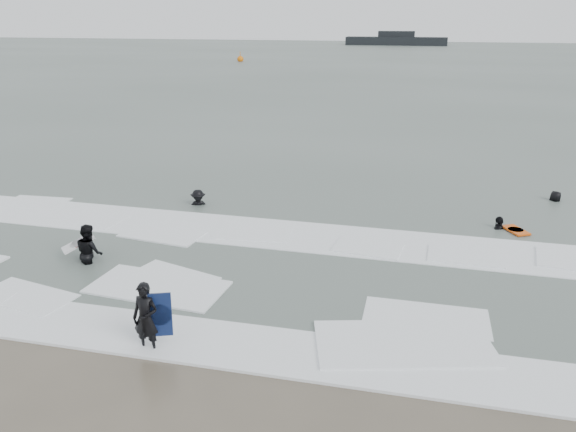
% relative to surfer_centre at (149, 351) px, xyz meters
% --- Properties ---
extents(ground, '(320.00, 320.00, 0.00)m').
position_rel_surfer_centre_xyz_m(ground, '(1.56, 1.20, 0.00)').
color(ground, brown).
rests_on(ground, ground).
extents(sea, '(320.00, 320.00, 0.00)m').
position_rel_surfer_centre_xyz_m(sea, '(1.56, 81.20, 0.06)').
color(sea, '#47544C').
rests_on(sea, ground).
extents(surfer_centre, '(0.62, 0.43, 1.63)m').
position_rel_surfer_centre_xyz_m(surfer_centre, '(0.00, 0.00, 0.00)').
color(surfer_centre, black).
rests_on(surfer_centre, ground).
extents(surfer_wading, '(1.07, 1.03, 1.75)m').
position_rel_surfer_centre_xyz_m(surfer_wading, '(-3.83, 3.79, 0.00)').
color(surfer_wading, black).
rests_on(surfer_wading, ground).
extents(surfer_breaker, '(1.12, 0.87, 1.52)m').
position_rel_surfer_centre_xyz_m(surfer_breaker, '(-2.78, 9.39, 0.00)').
color(surfer_breaker, black).
rests_on(surfer_breaker, ground).
extents(surfer_right_near, '(0.93, 0.97, 1.62)m').
position_rel_surfer_centre_xyz_m(surfer_right_near, '(8.10, 9.62, 0.00)').
color(surfer_right_near, black).
rests_on(surfer_right_near, ground).
extents(surfer_right_far, '(0.87, 0.92, 1.59)m').
position_rel_surfer_centre_xyz_m(surfer_right_far, '(10.53, 13.33, 0.00)').
color(surfer_right_far, black).
rests_on(surfer_right_far, ground).
extents(surf_foam, '(30.03, 9.06, 0.09)m').
position_rel_surfer_centre_xyz_m(surf_foam, '(1.56, 4.90, 0.04)').
color(surf_foam, white).
rests_on(surf_foam, ground).
extents(bodyboards, '(13.79, 9.96, 1.25)m').
position_rel_surfer_centre_xyz_m(bodyboards, '(1.57, 4.52, 0.50)').
color(bodyboards, '#0D1941').
rests_on(bodyboards, ground).
extents(buoy, '(1.00, 1.00, 1.65)m').
position_rel_surfer_centre_xyz_m(buoy, '(-24.56, 78.52, 0.42)').
color(buoy, '#D96509').
rests_on(buoy, ground).
extents(vessel_horizon, '(24.75, 4.42, 3.36)m').
position_rel_surfer_centre_xyz_m(vessel_horizon, '(-4.15, 138.73, 1.26)').
color(vessel_horizon, black).
rests_on(vessel_horizon, ground).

